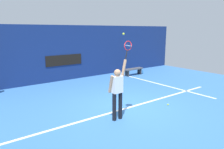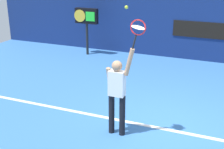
{
  "view_description": "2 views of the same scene",
  "coord_description": "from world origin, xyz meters",
  "px_view_note": "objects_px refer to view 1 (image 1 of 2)",
  "views": [
    {
      "loc": [
        -5.06,
        -5.72,
        2.91
      ],
      "look_at": [
        -0.9,
        -0.19,
        1.44
      ],
      "focal_mm": 33.88,
      "sensor_mm": 36.0,
      "label": 1
    },
    {
      "loc": [
        1.2,
        -6.2,
        3.6
      ],
      "look_at": [
        -1.35,
        0.0,
        1.14
      ],
      "focal_mm": 49.67,
      "sensor_mm": 36.0,
      "label": 2
    }
  ],
  "objects_px": {
    "water_bottle": "(143,72)",
    "tennis_player": "(117,90)",
    "court_bench": "(133,70)",
    "tennis_racket": "(128,47)",
    "spare_ball": "(168,105)",
    "tennis_ball": "(123,34)"
  },
  "relations": [
    {
      "from": "water_bottle",
      "to": "tennis_player",
      "type": "bearing_deg",
      "value": -141.3
    },
    {
      "from": "tennis_player",
      "to": "water_bottle",
      "type": "bearing_deg",
      "value": 38.7
    },
    {
      "from": "tennis_player",
      "to": "court_bench",
      "type": "relative_size",
      "value": 1.42
    },
    {
      "from": "tennis_racket",
      "to": "spare_ball",
      "type": "distance_m",
      "value": 3.08
    },
    {
      "from": "tennis_ball",
      "to": "court_bench",
      "type": "relative_size",
      "value": 0.05
    },
    {
      "from": "water_bottle",
      "to": "spare_ball",
      "type": "height_order",
      "value": "water_bottle"
    },
    {
      "from": "tennis_player",
      "to": "court_bench",
      "type": "height_order",
      "value": "tennis_player"
    },
    {
      "from": "tennis_racket",
      "to": "court_bench",
      "type": "bearing_deg",
      "value": 45.5
    },
    {
      "from": "tennis_player",
      "to": "spare_ball",
      "type": "distance_m",
      "value": 2.61
    },
    {
      "from": "court_bench",
      "to": "spare_ball",
      "type": "relative_size",
      "value": 20.59
    },
    {
      "from": "tennis_racket",
      "to": "tennis_player",
      "type": "bearing_deg",
      "value": 179.42
    },
    {
      "from": "tennis_player",
      "to": "court_bench",
      "type": "xyz_separation_m",
      "value": [
        5.18,
        4.85,
        -0.67
      ]
    },
    {
      "from": "tennis_racket",
      "to": "water_bottle",
      "type": "xyz_separation_m",
      "value": [
        5.63,
        4.85,
        -2.26
      ]
    },
    {
      "from": "tennis_player",
      "to": "tennis_ball",
      "type": "bearing_deg",
      "value": -13.23
    },
    {
      "from": "tennis_ball",
      "to": "court_bench",
      "type": "distance_m",
      "value": 7.4
    },
    {
      "from": "tennis_player",
      "to": "tennis_racket",
      "type": "relative_size",
      "value": 3.17
    },
    {
      "from": "spare_ball",
      "to": "tennis_racket",
      "type": "bearing_deg",
      "value": 175.41
    },
    {
      "from": "tennis_ball",
      "to": "spare_ball",
      "type": "relative_size",
      "value": 1.0
    },
    {
      "from": "tennis_racket",
      "to": "water_bottle",
      "type": "bearing_deg",
      "value": 40.74
    },
    {
      "from": "court_bench",
      "to": "tennis_player",
      "type": "bearing_deg",
      "value": -136.92
    },
    {
      "from": "tennis_player",
      "to": "spare_ball",
      "type": "relative_size",
      "value": 29.2
    },
    {
      "from": "tennis_ball",
      "to": "spare_ball",
      "type": "bearing_deg",
      "value": -3.06
    }
  ]
}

